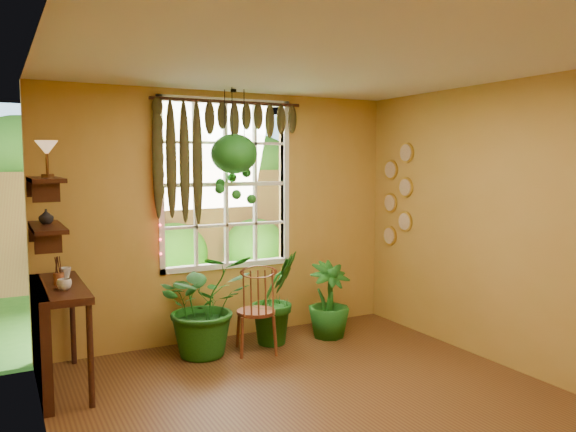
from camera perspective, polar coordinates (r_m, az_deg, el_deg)
name	(u,v)px	position (r m, az deg, el deg)	size (l,w,h in m)	color
floor	(337,416)	(4.59, 5.05, -19.62)	(4.50, 4.50, 0.00)	brown
ceiling	(341,57)	(4.22, 5.37, 15.79)	(4.50, 4.50, 0.00)	silver
wall_back	(227,216)	(6.19, -6.20, -0.03)	(4.00, 4.00, 0.00)	#BE9441
wall_left	(48,266)	(3.54, -23.19, -4.65)	(4.50, 4.50, 0.00)	#BE9441
wall_right	(524,228)	(5.53, 22.86, -1.10)	(4.50, 4.50, 0.00)	#BE9441
window	(226,184)	(6.19, -6.34, 3.22)	(1.52, 0.10, 1.86)	white
valance_vine	(222,130)	(6.05, -6.73, 8.63)	(1.70, 0.12, 1.10)	#3C1C10
string_lights	(159,181)	(5.87, -12.95, 3.47)	(0.03, 0.03, 1.54)	#FF2633
wall_plates	(397,195)	(6.78, 11.05, 2.08)	(0.04, 0.32, 1.10)	#FBF3CD
counter_ledge	(47,326)	(5.28, -23.30, -10.25)	(0.40, 1.20, 0.90)	#3C1C10
shelf_lower	(47,227)	(5.12, -23.28, -1.05)	(0.25, 0.90, 0.04)	#3C1C10
shelf_upper	(45,180)	(5.10, -23.45, 3.42)	(0.25, 0.90, 0.04)	#3C1C10
backyard	(147,198)	(10.67, -14.18, 1.82)	(14.00, 10.00, 12.00)	#24611B
windsor_chair	(257,323)	(5.83, -3.21, -10.80)	(0.49, 0.51, 1.06)	brown
potted_plant_left	(205,304)	(5.76, -8.40, -8.83)	(0.94, 0.82, 1.05)	#134A14
potted_plant_mid	(276,297)	(6.07, -1.26, -8.27)	(0.55, 0.44, 1.00)	#134A14
potted_plant_right	(329,300)	(6.31, 4.16, -8.50)	(0.47, 0.47, 0.84)	#134A14
hanging_basket	(234,159)	(5.93, -5.50, 5.83)	(0.49, 0.49, 1.22)	black
cup_a	(64,284)	(4.98, -21.77, -6.47)	(0.12, 0.12, 0.09)	silver
cup_b	(65,273)	(5.47, -21.70, -5.39)	(0.10, 0.10, 0.10)	beige
brush_jar	(58,271)	(5.19, -22.29, -5.17)	(0.08, 0.08, 0.31)	brown
shelf_vase	(46,216)	(5.23, -23.36, -0.04)	(0.12, 0.12, 0.13)	#B2AD99
tiffany_lamp	(47,150)	(5.02, -23.32, 6.15)	(0.18, 0.18, 0.30)	#513117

